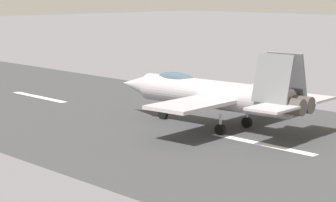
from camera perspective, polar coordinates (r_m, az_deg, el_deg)
The scene contains 5 objects.
ground_plane at distance 41.17m, azimuth 8.70°, elevation -3.90°, with size 400.00×400.00×0.00m, color slate.
runway_strip at distance 41.15m, azimuth 8.72°, elevation -3.89°, with size 240.00×26.00×0.02m.
fighter_jet at distance 45.56m, azimuth 3.95°, elevation 0.68°, with size 16.84×13.46×5.67m.
crew_person at distance 61.41m, azimuth -1.78°, elevation 1.51°, with size 0.35×0.69×1.69m.
marker_cone_mid at distance 56.47m, azimuth 8.26°, elevation 0.10°, with size 0.44×0.44×0.55m, color orange.
Camera 1 is at (-24.07, 31.98, 9.62)m, focal length 68.87 mm.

